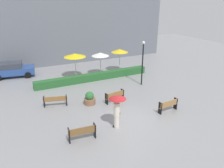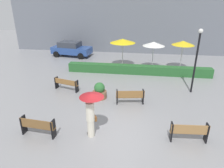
{
  "view_description": "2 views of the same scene",
  "coord_description": "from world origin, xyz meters",
  "px_view_note": "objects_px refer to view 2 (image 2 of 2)",
  "views": [
    {
      "loc": [
        -6.55,
        -11.09,
        7.76
      ],
      "look_at": [
        0.55,
        3.46,
        1.38
      ],
      "focal_mm": 34.68,
      "sensor_mm": 36.0,
      "label": 1
    },
    {
      "loc": [
        1.06,
        -8.07,
        5.95
      ],
      "look_at": [
        -0.53,
        3.18,
        1.15
      ],
      "focal_mm": 32.93,
      "sensor_mm": 36.0,
      "label": 2
    }
  ],
  "objects_px": {
    "bench_far_left": "(66,83)",
    "bench_mid_center": "(130,96)",
    "lamp_post": "(197,55)",
    "parked_car": "(71,49)",
    "patio_umbrella_white": "(154,44)",
    "patio_umbrella_yellow_far": "(183,43)",
    "patio_umbrella_yellow": "(123,41)",
    "bench_near_left": "(38,126)",
    "bench_near_right": "(189,131)",
    "planter_pot": "(100,91)",
    "pedestrian_with_umbrella": "(91,108)"
  },
  "relations": [
    {
      "from": "patio_umbrella_white",
      "to": "lamp_post",
      "type": "bearing_deg",
      "value": -59.86
    },
    {
      "from": "planter_pot",
      "to": "patio_umbrella_yellow_far",
      "type": "bearing_deg",
      "value": 46.38
    },
    {
      "from": "planter_pot",
      "to": "lamp_post",
      "type": "xyz_separation_m",
      "value": [
        5.99,
        1.73,
        2.12
      ]
    },
    {
      "from": "bench_near_left",
      "to": "patio_umbrella_yellow",
      "type": "relative_size",
      "value": 0.63
    },
    {
      "from": "pedestrian_with_umbrella",
      "to": "patio_umbrella_yellow",
      "type": "bearing_deg",
      "value": 87.54
    },
    {
      "from": "bench_near_right",
      "to": "bench_near_left",
      "type": "distance_m",
      "value": 6.81
    },
    {
      "from": "pedestrian_with_umbrella",
      "to": "patio_umbrella_yellow_far",
      "type": "distance_m",
      "value": 11.58
    },
    {
      "from": "patio_umbrella_yellow",
      "to": "parked_car",
      "type": "xyz_separation_m",
      "value": [
        -5.89,
        3.29,
        -1.64
      ]
    },
    {
      "from": "bench_near_right",
      "to": "lamp_post",
      "type": "xyz_separation_m",
      "value": [
        1.24,
        5.44,
        2.03
      ]
    },
    {
      "from": "patio_umbrella_yellow",
      "to": "patio_umbrella_white",
      "type": "xyz_separation_m",
      "value": [
        2.66,
        -0.33,
        -0.12
      ]
    },
    {
      "from": "pedestrian_with_umbrella",
      "to": "parked_car",
      "type": "relative_size",
      "value": 0.49
    },
    {
      "from": "bench_far_left",
      "to": "lamp_post",
      "type": "distance_m",
      "value": 8.78
    },
    {
      "from": "bench_near_left",
      "to": "parked_car",
      "type": "distance_m",
      "value": 14.17
    },
    {
      "from": "lamp_post",
      "to": "parked_car",
      "type": "distance_m",
      "value": 13.66
    },
    {
      "from": "bench_far_left",
      "to": "bench_mid_center",
      "type": "height_order",
      "value": "bench_mid_center"
    },
    {
      "from": "patio_umbrella_white",
      "to": "patio_umbrella_yellow",
      "type": "bearing_deg",
      "value": 173.04
    },
    {
      "from": "planter_pot",
      "to": "parked_car",
      "type": "bearing_deg",
      "value": 117.67
    },
    {
      "from": "bench_near_left",
      "to": "bench_mid_center",
      "type": "xyz_separation_m",
      "value": [
        4.01,
        3.72,
        -0.01
      ]
    },
    {
      "from": "pedestrian_with_umbrella",
      "to": "parked_car",
      "type": "xyz_separation_m",
      "value": [
        -5.45,
        13.5,
        -0.63
      ]
    },
    {
      "from": "parked_car",
      "to": "bench_near_right",
      "type": "bearing_deg",
      "value": -53.69
    },
    {
      "from": "pedestrian_with_umbrella",
      "to": "lamp_post",
      "type": "height_order",
      "value": "lamp_post"
    },
    {
      "from": "bench_near_left",
      "to": "planter_pot",
      "type": "height_order",
      "value": "planter_pot"
    },
    {
      "from": "bench_far_left",
      "to": "pedestrian_with_umbrella",
      "type": "relative_size",
      "value": 0.84
    },
    {
      "from": "bench_near_right",
      "to": "lamp_post",
      "type": "height_order",
      "value": "lamp_post"
    },
    {
      "from": "bench_near_right",
      "to": "planter_pot",
      "type": "bearing_deg",
      "value": 142.01
    },
    {
      "from": "pedestrian_with_umbrella",
      "to": "patio_umbrella_white",
      "type": "distance_m",
      "value": 10.39
    },
    {
      "from": "lamp_post",
      "to": "patio_umbrella_yellow",
      "type": "relative_size",
      "value": 1.6
    },
    {
      "from": "bench_mid_center",
      "to": "parked_car",
      "type": "bearing_deg",
      "value": 124.66
    },
    {
      "from": "bench_far_left",
      "to": "lamp_post",
      "type": "bearing_deg",
      "value": 6.12
    },
    {
      "from": "bench_near_right",
      "to": "bench_near_left",
      "type": "bearing_deg",
      "value": -175.49
    },
    {
      "from": "patio_umbrella_white",
      "to": "patio_umbrella_yellow_far",
      "type": "height_order",
      "value": "patio_umbrella_yellow_far"
    },
    {
      "from": "lamp_post",
      "to": "bench_mid_center",
      "type": "bearing_deg",
      "value": -150.75
    },
    {
      "from": "patio_umbrella_yellow",
      "to": "pedestrian_with_umbrella",
      "type": "bearing_deg",
      "value": -92.46
    },
    {
      "from": "bench_near_left",
      "to": "patio_umbrella_yellow_far",
      "type": "xyz_separation_m",
      "value": [
        7.99,
        10.48,
        1.9
      ]
    },
    {
      "from": "planter_pot",
      "to": "patio_umbrella_white",
      "type": "height_order",
      "value": "patio_umbrella_white"
    },
    {
      "from": "bench_mid_center",
      "to": "patio_umbrella_yellow_far",
      "type": "xyz_separation_m",
      "value": [
        3.98,
        6.76,
        1.91
      ]
    },
    {
      "from": "bench_near_right",
      "to": "patio_umbrella_yellow_far",
      "type": "xyz_separation_m",
      "value": [
        1.2,
        9.94,
        1.9
      ]
    },
    {
      "from": "bench_far_left",
      "to": "patio_umbrella_yellow",
      "type": "height_order",
      "value": "patio_umbrella_yellow"
    },
    {
      "from": "lamp_post",
      "to": "patio_umbrella_white",
      "type": "relative_size",
      "value": 1.68
    },
    {
      "from": "bench_near_right",
      "to": "bench_mid_center",
      "type": "xyz_separation_m",
      "value": [
        -2.78,
        3.19,
        -0.02
      ]
    },
    {
      "from": "patio_umbrella_yellow_far",
      "to": "bench_far_left",
      "type": "bearing_deg",
      "value": -147.33
    },
    {
      "from": "patio_umbrella_yellow_far",
      "to": "parked_car",
      "type": "bearing_deg",
      "value": 162.93
    },
    {
      "from": "bench_near_left",
      "to": "parked_car",
      "type": "relative_size",
      "value": 0.38
    },
    {
      "from": "bench_far_left",
      "to": "lamp_post",
      "type": "height_order",
      "value": "lamp_post"
    },
    {
      "from": "bench_near_left",
      "to": "lamp_post",
      "type": "height_order",
      "value": "lamp_post"
    },
    {
      "from": "bench_mid_center",
      "to": "pedestrian_with_umbrella",
      "type": "height_order",
      "value": "pedestrian_with_umbrella"
    },
    {
      "from": "pedestrian_with_umbrella",
      "to": "patio_umbrella_white",
      "type": "relative_size",
      "value": 0.86
    },
    {
      "from": "bench_far_left",
      "to": "bench_mid_center",
      "type": "relative_size",
      "value": 1.06
    },
    {
      "from": "bench_near_right",
      "to": "pedestrian_with_umbrella",
      "type": "bearing_deg",
      "value": -177.62
    },
    {
      "from": "planter_pot",
      "to": "bench_far_left",
      "type": "bearing_deg",
      "value": 161.85
    }
  ]
}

